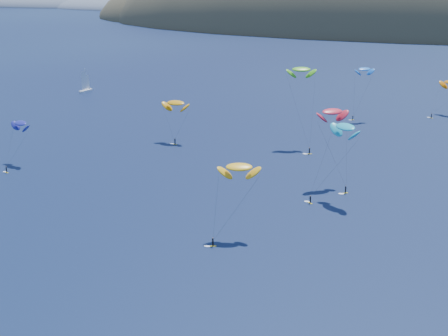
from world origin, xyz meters
TOP-DOWN VIEW (x-y plane):
  - island at (39.40, 562.36)m, footprint 730.00×300.00m
  - headland at (-445.26, 750.08)m, footprint 460.00×250.00m
  - sailboat at (-106.29, 190.20)m, footprint 8.59×7.36m
  - kitesurfer_1 at (-37.78, 128.28)m, footprint 9.32×7.07m
  - kitesurfer_2 at (1.87, 65.30)m, footprint 9.16×11.37m
  - kitesurfer_3 at (0.12, 136.96)m, footprint 10.91×14.19m
  - kitesurfer_4 at (15.32, 176.08)m, footprint 7.94×6.97m
  - kitesurfer_5 at (19.47, 93.08)m, footprint 11.83×11.37m
  - kitesurfer_9 at (14.89, 103.21)m, footprint 10.49×11.86m
  - kitesurfer_10 at (-70.64, 93.69)m, footprint 8.25×13.22m

SIDE VIEW (x-z plane):
  - island at x=39.40m, z-range -115.74..94.26m
  - headland at x=-445.26m, z-range -33.36..26.64m
  - sailboat at x=-106.29m, z-range -4.31..6.11m
  - kitesurfer_10 at x=-70.64m, z-range 4.64..18.16m
  - kitesurfer_1 at x=-37.78m, z-range 4.86..19.65m
  - kitesurfer_2 at x=1.87m, z-range 6.11..23.07m
  - kitesurfer_5 at x=19.47m, z-range 7.53..27.68m
  - kitesurfer_4 at x=15.32m, z-range 8.04..28.30m
  - kitesurfer_9 at x=14.89m, z-range 8.14..29.29m
  - kitesurfer_3 at x=0.12m, z-range 10.43..36.25m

